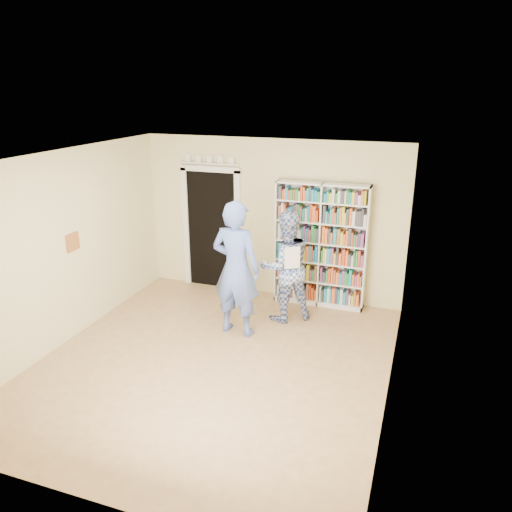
{
  "coord_description": "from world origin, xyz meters",
  "views": [
    {
      "loc": [
        2.45,
        -5.31,
        3.53
      ],
      "look_at": [
        0.28,
        0.9,
        1.25
      ],
      "focal_mm": 35.0,
      "sensor_mm": 36.0,
      "label": 1
    }
  ],
  "objects": [
    {
      "name": "doorway",
      "position": [
        -1.1,
        2.48,
        1.18
      ],
      "size": [
        1.1,
        0.08,
        2.43
      ],
      "color": "black",
      "rests_on": "floor"
    },
    {
      "name": "wall_back",
      "position": [
        0.0,
        2.5,
        1.35
      ],
      "size": [
        4.5,
        0.0,
        4.5
      ],
      "primitive_type": "plane",
      "rotation": [
        1.57,
        0.0,
        0.0
      ],
      "color": "beige",
      "rests_on": "floor"
    },
    {
      "name": "wall_left",
      "position": [
        -2.25,
        0.0,
        1.35
      ],
      "size": [
        0.0,
        5.0,
        5.0
      ],
      "primitive_type": "plane",
      "rotation": [
        1.57,
        0.0,
        1.57
      ],
      "color": "beige",
      "rests_on": "floor"
    },
    {
      "name": "man_plaid",
      "position": [
        0.51,
        1.6,
        0.87
      ],
      "size": [
        1.08,
        1.04,
        1.75
      ],
      "primitive_type": "imported",
      "rotation": [
        0.0,
        0.0,
        3.78
      ],
      "color": "#324B9B",
      "rests_on": "floor"
    },
    {
      "name": "bookshelf",
      "position": [
        0.9,
        2.34,
        1.04
      ],
      "size": [
        1.5,
        0.28,
        2.06
      ],
      "rotation": [
        0.0,
        0.0,
        -0.4
      ],
      "color": "white",
      "rests_on": "floor"
    },
    {
      "name": "ceiling",
      "position": [
        0.0,
        0.0,
        2.7
      ],
      "size": [
        5.0,
        5.0,
        0.0
      ],
      "primitive_type": "plane",
      "rotation": [
        3.14,
        0.0,
        0.0
      ],
      "color": "white",
      "rests_on": "wall_back"
    },
    {
      "name": "floor",
      "position": [
        0.0,
        0.0,
        0.0
      ],
      "size": [
        5.0,
        5.0,
        0.0
      ],
      "primitive_type": "plane",
      "color": "#A0724D",
      "rests_on": "ground"
    },
    {
      "name": "wall_right",
      "position": [
        2.25,
        0.0,
        1.35
      ],
      "size": [
        0.0,
        5.0,
        5.0
      ],
      "primitive_type": "plane",
      "rotation": [
        1.57,
        0.0,
        -1.57
      ],
      "color": "beige",
      "rests_on": "floor"
    },
    {
      "name": "paper_sheet",
      "position": [
        0.69,
        1.35,
        1.12
      ],
      "size": [
        0.2,
        0.13,
        0.33
      ],
      "primitive_type": "cube",
      "rotation": [
        0.0,
        0.0,
        0.57
      ],
      "color": "white",
      "rests_on": "man_plaid"
    },
    {
      "name": "man_blue",
      "position": [
        -0.03,
        0.93,
        1.01
      ],
      "size": [
        0.78,
        0.55,
        2.01
      ],
      "primitive_type": "imported",
      "rotation": [
        0.0,
        0.0,
        3.05
      ],
      "color": "#546DBB",
      "rests_on": "floor"
    },
    {
      "name": "wall_art",
      "position": [
        -2.23,
        0.2,
        1.4
      ],
      "size": [
        0.03,
        0.25,
        0.25
      ],
      "primitive_type": "cube",
      "color": "brown",
      "rests_on": "wall_left"
    }
  ]
}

